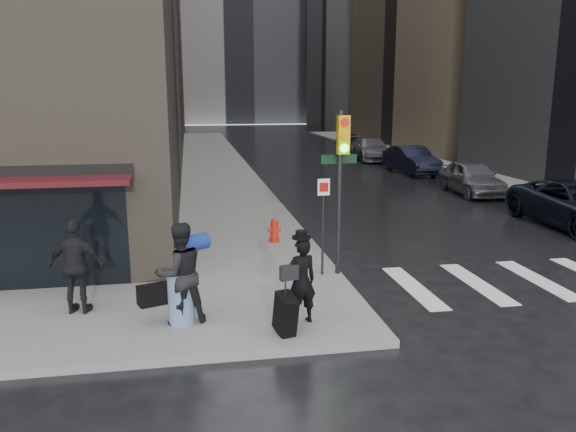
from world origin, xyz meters
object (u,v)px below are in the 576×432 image
man_overcoat (298,286)px  man_jeans (179,273)px  fire_hydrant (274,231)px  traffic_light (339,171)px  parked_car_1 (472,177)px  man_greycoat (77,266)px  parked_car_2 (411,160)px  parked_car_3 (371,149)px  parked_car_4 (350,141)px

man_overcoat → man_jeans: bearing=-26.6°
fire_hydrant → traffic_light: bearing=-72.5°
parked_car_1 → man_overcoat: bearing=-124.2°
man_overcoat → fire_hydrant: 6.15m
man_greycoat → parked_car_2: size_ratio=0.42×
man_greycoat → parked_car_1: bearing=-127.2°
man_overcoat → parked_car_1: 17.08m
parked_car_2 → parked_car_3: parked_car_2 is taller
parked_car_3 → traffic_light: bearing=-106.3°
traffic_light → parked_car_4: (9.21, 30.68, -1.98)m
parked_car_1 → man_greycoat: bearing=-136.8°
parked_car_2 → parked_car_3: (-0.20, 6.69, -0.00)m
traffic_light → parked_car_2: bearing=59.6°
parked_car_3 → parked_car_4: (0.49, 6.69, -0.07)m
man_greycoat → parked_car_3: 29.24m
man_jeans → traffic_light: (3.70, 2.33, 1.53)m
man_overcoat → fire_hydrant: bearing=-108.8°
man_jeans → parked_car_2: (12.62, 19.62, -0.38)m
man_overcoat → fire_hydrant: size_ratio=2.64×
traffic_light → parked_car_1: (9.05, 10.60, -1.92)m
man_greycoat → parked_car_3: (14.43, 25.43, -0.35)m
man_overcoat → parked_car_4: bearing=-122.1°
man_greycoat → traffic_light: traffic_light is taller
parked_car_2 → parked_car_3: bearing=88.0°
man_greycoat → traffic_light: 6.09m
man_overcoat → parked_car_2: bearing=-131.7°
man_overcoat → man_greycoat: size_ratio=0.96×
fire_hydrant → parked_car_2: (9.96, 13.99, 0.30)m
traffic_light → parked_car_4: bearing=70.2°
fire_hydrant → parked_car_1: parked_car_1 is taller
parked_car_1 → parked_car_2: (-0.13, 6.69, 0.01)m
man_greycoat → fire_hydrant: man_greycoat is taller
man_jeans → parked_car_1: man_jeans is taller
man_overcoat → man_greycoat: man_greycoat is taller
man_overcoat → parked_car_1: man_overcoat is taller
traffic_light → parked_car_1: 14.07m
parked_car_3 → parked_car_4: bearing=89.5°
traffic_light → fire_hydrant: size_ratio=5.60×
man_jeans → traffic_light: traffic_light is taller
traffic_light → parked_car_2: size_ratio=0.84×
man_overcoat → man_jeans: size_ratio=0.93×
man_jeans → traffic_light: bearing=-167.8°
parked_car_2 → man_overcoat: bearing=-121.2°
fire_hydrant → parked_car_4: bearing=69.5°
fire_hydrant → parked_car_4: 29.23m
fire_hydrant → man_overcoat: bearing=-94.5°
traffic_light → parked_car_3: bearing=66.9°
man_jeans → man_greycoat: (-2.01, 0.89, -0.03)m
man_jeans → parked_car_2: bearing=-142.7°
man_overcoat → parked_car_4: (10.74, 33.48, -0.23)m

